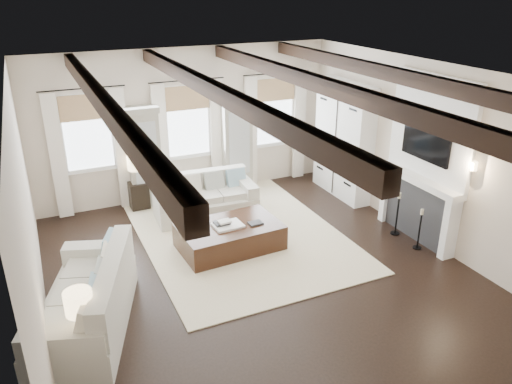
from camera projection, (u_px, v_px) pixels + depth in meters
name	position (u px, v px, depth m)	size (l,w,h in m)	color
ground	(262.00, 275.00, 8.11)	(7.50, 7.50, 0.00)	black
room_shell	(280.00, 143.00, 8.42)	(6.54, 7.54, 3.22)	beige
area_rug	(236.00, 230.00, 9.54)	(3.51, 5.02, 0.02)	beige
sofa_back	(205.00, 199.00, 10.09)	(2.06, 1.03, 0.86)	beige
sofa_left	(91.00, 302.00, 6.74)	(1.76, 2.55, 1.00)	beige
ottoman	(230.00, 237.00, 8.84)	(1.75, 1.10, 0.46)	black
tray	(228.00, 225.00, 8.69)	(0.50, 0.38, 0.04)	white
book_lower	(222.00, 223.00, 8.70)	(0.26, 0.20, 0.04)	#262628
book_upper	(225.00, 221.00, 8.67)	(0.22, 0.17, 0.03)	beige
book_loose	(255.00, 223.00, 8.79)	(0.24, 0.18, 0.03)	#262628
side_table_front	(86.00, 348.00, 6.11)	(0.51, 0.51, 0.51)	black
lamp_front	(79.00, 305.00, 5.86)	(0.33, 0.33, 0.57)	black
side_table_back	(139.00, 195.00, 10.41)	(0.38, 0.38, 0.58)	black
lamp_back	(136.00, 164.00, 10.14)	(0.35, 0.35, 0.59)	black
candlestick_near	(419.00, 232.00, 8.81)	(0.15, 0.15, 0.76)	black
candlestick_far	(397.00, 217.00, 9.30)	(0.17, 0.17, 0.84)	black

